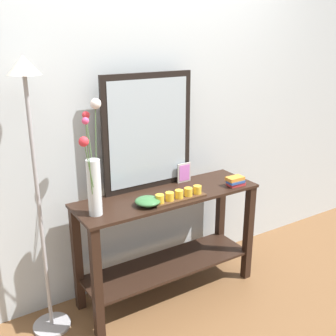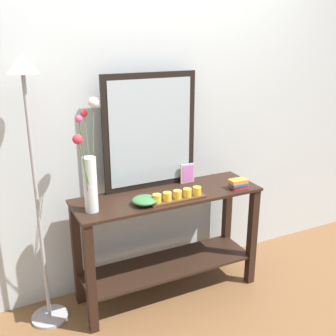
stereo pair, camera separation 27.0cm
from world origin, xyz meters
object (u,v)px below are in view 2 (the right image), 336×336
picture_frame_small (187,173)px  book_stack (239,184)px  candle_tray (177,196)px  mirror_leaning (150,132)px  tall_vase_left (90,172)px  floor_lamp (32,153)px  console_table (168,233)px  decorative_bowl (145,200)px

picture_frame_small → book_stack: picture_frame_small is taller
candle_tray → mirror_leaning: bearing=100.8°
tall_vase_left → picture_frame_small: tall_vase_left is taller
floor_lamp → tall_vase_left: bearing=-21.5°
console_table → mirror_leaning: size_ratio=1.63×
decorative_bowl → floor_lamp: (-0.63, 0.18, 0.35)m
tall_vase_left → floor_lamp: bearing=158.5°
mirror_leaning → decorative_bowl: bearing=-121.2°
picture_frame_small → book_stack: 0.38m
book_stack → picture_frame_small: bearing=135.8°
tall_vase_left → console_table: bearing=4.4°
mirror_leaning → tall_vase_left: (-0.49, -0.22, -0.14)m
book_stack → mirror_leaning: bearing=151.1°
tall_vase_left → picture_frame_small: bearing=12.9°
tall_vase_left → candle_tray: size_ratio=1.75×
tall_vase_left → candle_tray: (0.55, -0.08, -0.23)m
mirror_leaning → tall_vase_left: bearing=-156.5°
candle_tray → floor_lamp: floor_lamp is taller
console_table → floor_lamp: (-0.85, 0.08, 0.68)m
console_table → floor_lamp: bearing=174.8°
floor_lamp → candle_tray: bearing=-13.4°
mirror_leaning → picture_frame_small: 0.43m
tall_vase_left → book_stack: (1.04, -0.08, -0.22)m
decorative_bowl → picture_frame_small: bearing=28.0°
mirror_leaning → candle_tray: size_ratio=2.04×
picture_frame_small → mirror_leaning: bearing=171.9°
mirror_leaning → book_stack: 0.72m
tall_vase_left → book_stack: 1.06m
console_table → book_stack: book_stack is taller
console_table → tall_vase_left: 0.78m
floor_lamp → mirror_leaning: bearing=6.9°
picture_frame_small → floor_lamp: 1.12m
candle_tray → tall_vase_left: bearing=171.3°
decorative_bowl → book_stack: bearing=-2.3°
book_stack → candle_tray: bearing=179.9°
console_table → mirror_leaning: (-0.05, 0.17, 0.70)m
console_table → tall_vase_left: (-0.54, -0.04, 0.55)m
mirror_leaning → tall_vase_left: 0.56m
console_table → decorative_bowl: 0.40m
picture_frame_small → floor_lamp: size_ratio=0.08×
mirror_leaning → floor_lamp: bearing=-173.1°
tall_vase_left → floor_lamp: size_ratio=0.40×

